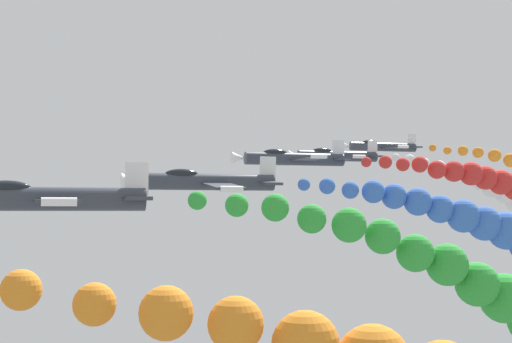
{
  "coord_description": "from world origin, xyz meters",
  "views": [
    {
      "loc": [
        -53.98,
        16.1,
        106.27
      ],
      "look_at": [
        0.0,
        0.0,
        109.21
      ],
      "focal_mm": 51.83,
      "sensor_mm": 36.0,
      "label": 1
    }
  ],
  "objects_px": {
    "airplane_right_inner": "(206,182)",
    "airplane_trailing": "(382,147)",
    "airplane_left_inner": "(43,198)",
    "airplane_left_outer": "(293,159)",
    "airplane_right_outer": "(336,156)"
  },
  "relations": [
    {
      "from": "airplane_right_outer",
      "to": "airplane_right_inner",
      "type": "bearing_deg",
      "value": 142.0
    },
    {
      "from": "airplane_right_outer",
      "to": "airplane_left_inner",
      "type": "bearing_deg",
      "value": 141.26
    },
    {
      "from": "airplane_right_inner",
      "to": "airplane_right_outer",
      "type": "distance_m",
      "value": 33.07
    },
    {
      "from": "airplane_left_inner",
      "to": "airplane_right_inner",
      "type": "height_order",
      "value": "airplane_right_inner"
    },
    {
      "from": "airplane_trailing",
      "to": "airplane_left_inner",
      "type": "bearing_deg",
      "value": 140.06
    },
    {
      "from": "airplane_left_outer",
      "to": "airplane_trailing",
      "type": "relative_size",
      "value": 1.0
    },
    {
      "from": "airplane_right_inner",
      "to": "airplane_trailing",
      "type": "bearing_deg",
      "value": -39.84
    },
    {
      "from": "airplane_left_outer",
      "to": "airplane_right_outer",
      "type": "bearing_deg",
      "value": -36.28
    },
    {
      "from": "airplane_left_inner",
      "to": "airplane_left_outer",
      "type": "relative_size",
      "value": 1.0
    },
    {
      "from": "airplane_right_inner",
      "to": "airplane_right_outer",
      "type": "xyz_separation_m",
      "value": [
        25.87,
        -20.21,
        3.96
      ]
    },
    {
      "from": "airplane_left_inner",
      "to": "airplane_trailing",
      "type": "bearing_deg",
      "value": -39.94
    },
    {
      "from": "airplane_left_inner",
      "to": "airplane_left_outer",
      "type": "height_order",
      "value": "airplane_left_outer"
    },
    {
      "from": "airplane_right_inner",
      "to": "airplane_left_outer",
      "type": "bearing_deg",
      "value": -39.65
    },
    {
      "from": "airplane_left_outer",
      "to": "airplane_right_outer",
      "type": "relative_size",
      "value": 1.0
    },
    {
      "from": "airplane_left_inner",
      "to": "airplane_right_inner",
      "type": "distance_m",
      "value": 16.18
    }
  ]
}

